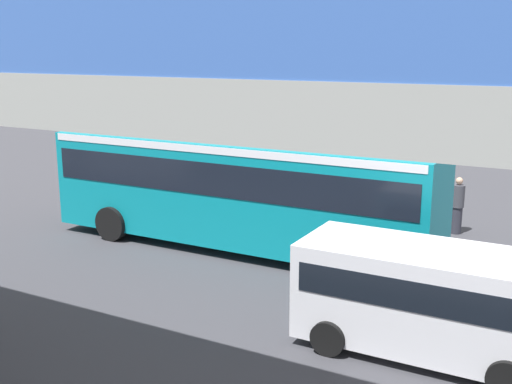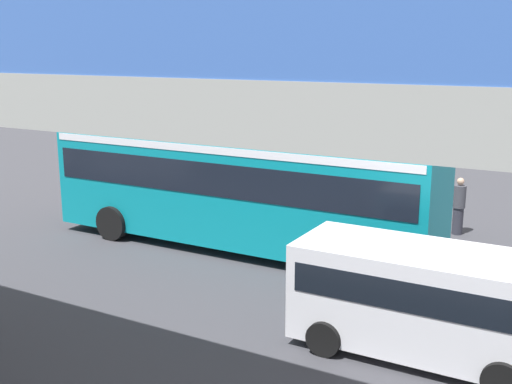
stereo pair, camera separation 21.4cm
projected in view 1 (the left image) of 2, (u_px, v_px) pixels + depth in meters
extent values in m
plane|color=#38383D|center=(240.00, 230.00, 19.93)|extent=(80.00, 80.00, 0.00)
cube|color=#0C8493|center=(238.00, 189.00, 17.91)|extent=(11.50, 2.55, 2.86)
cube|color=black|center=(238.00, 172.00, 17.79)|extent=(11.04, 2.59, 0.90)
cube|color=white|center=(238.00, 144.00, 17.61)|extent=(11.27, 2.58, 0.20)
cube|color=black|center=(86.00, 161.00, 20.51)|extent=(0.04, 2.24, 1.20)
cylinder|color=black|center=(112.00, 223.00, 18.79)|extent=(1.04, 0.30, 1.04)
cylinder|color=black|center=(163.00, 205.00, 20.98)|extent=(1.04, 0.30, 1.04)
cylinder|color=black|center=(342.00, 263.00, 15.38)|extent=(1.04, 0.30, 1.04)
cylinder|color=black|center=(375.00, 236.00, 17.56)|extent=(1.04, 0.30, 1.04)
cube|color=silver|center=(428.00, 297.00, 11.71)|extent=(4.80, 1.95, 1.86)
cube|color=black|center=(429.00, 279.00, 11.63)|extent=(4.42, 1.98, 0.56)
cylinder|color=black|center=(328.00, 338.00, 11.79)|extent=(0.68, 0.22, 0.68)
cylinder|color=black|center=(362.00, 302.00, 13.46)|extent=(0.68, 0.22, 0.68)
cylinder|color=black|center=(507.00, 380.00, 10.31)|extent=(0.68, 0.22, 0.68)
cylinder|color=#2D2D38|center=(456.00, 220.00, 19.51)|extent=(0.32, 0.32, 0.85)
cylinder|color=#3F3F47|center=(458.00, 196.00, 19.34)|extent=(0.38, 0.38, 0.70)
sphere|color=tan|center=(459.00, 181.00, 19.23)|extent=(0.22, 0.22, 0.22)
cube|color=silver|center=(388.00, 225.00, 20.44)|extent=(2.00, 0.20, 0.01)
cube|color=silver|center=(278.00, 211.00, 22.30)|extent=(2.00, 0.20, 0.01)
cube|color=silver|center=(186.00, 198.00, 24.15)|extent=(2.00, 0.20, 0.01)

